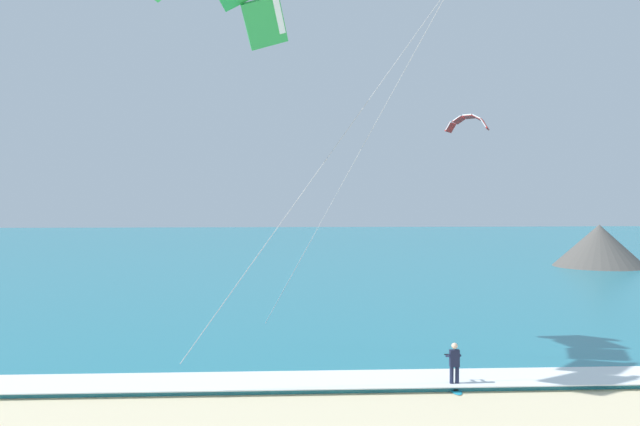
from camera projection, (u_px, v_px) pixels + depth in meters
sea at (322, 251)px, 84.00m from camera, size 200.00×120.00×0.20m
surf_foam at (412, 379)px, 25.10m from camera, size 200.00×2.50×0.04m
surfboard at (454, 389)px, 24.40m from camera, size 0.46×1.41×0.09m
kitesurfer at (454, 364)px, 24.39m from camera, size 0.55×0.53×1.69m
kite_distant at (468, 121)px, 66.92m from camera, size 3.75×3.76×1.68m
headland_right at (601, 249)px, 64.68m from camera, size 8.87×8.87×4.16m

